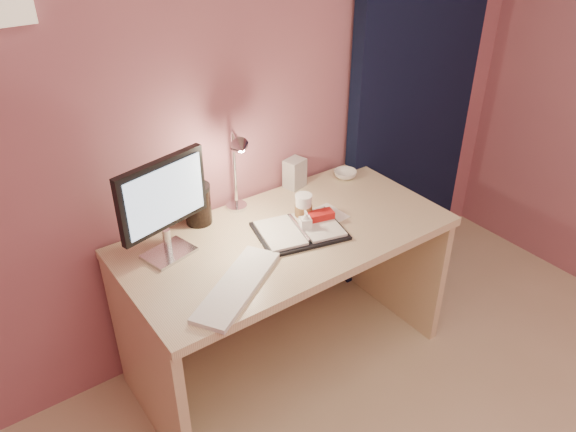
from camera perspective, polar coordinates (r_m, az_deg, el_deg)
room at (r=2.98m, az=11.65°, el=13.52°), size 3.50×3.50×3.50m
desk at (r=2.55m, az=-1.11°, el=-5.24°), size 1.40×0.70×0.73m
monitor at (r=2.16m, az=-12.70°, el=1.54°), size 0.39×0.18×0.42m
keyboard at (r=2.08m, az=-5.17°, el=-7.08°), size 0.47×0.37×0.02m
planner at (r=2.37m, az=1.37°, el=-1.31°), size 0.41×0.35×0.06m
paper_a at (r=2.49m, az=3.85°, el=0.07°), size 0.16×0.16×0.00m
paper_c at (r=2.35m, az=-0.57°, el=-1.93°), size 0.23×0.23×0.00m
coffee_cup at (r=2.43m, az=1.58°, el=0.80°), size 0.08×0.08×0.12m
bowl at (r=2.81m, az=5.85°, el=4.25°), size 0.15×0.15×0.04m
lotion_bottle at (r=2.35m, az=1.78°, el=-0.60°), size 0.06×0.06×0.10m
dark_jar at (r=2.43m, az=-9.15°, el=1.00°), size 0.11×0.11×0.16m
product_box at (r=2.69m, az=0.69°, el=4.37°), size 0.11×0.10×0.14m
desk_lamp at (r=2.38m, az=-3.61°, el=5.38°), size 0.15×0.25×0.41m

